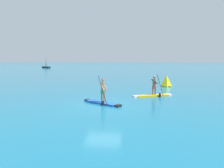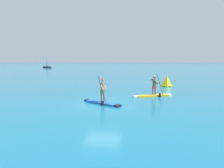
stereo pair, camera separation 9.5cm
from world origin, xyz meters
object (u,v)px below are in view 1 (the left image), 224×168
(paddleboarder_far_right, at_px, (153,92))
(race_marker_buoy, at_px, (166,81))
(paddleboarder_mid_center, at_px, (102,99))
(sailboat_left_horizon, at_px, (46,66))

(paddleboarder_far_right, distance_m, race_marker_buoy, 7.03)
(paddleboarder_mid_center, bearing_deg, sailboat_left_horizon, 151.01)
(paddleboarder_mid_center, bearing_deg, race_marker_buoy, 92.89)
(sailboat_left_horizon, bearing_deg, race_marker_buoy, -19.20)
(race_marker_buoy, relative_size, sailboat_left_horizon, 0.25)
(paddleboarder_mid_center, distance_m, paddleboarder_far_right, 5.07)
(paddleboarder_mid_center, relative_size, paddleboarder_far_right, 0.86)
(paddleboarder_mid_center, height_order, paddleboarder_far_right, paddleboarder_mid_center)
(paddleboarder_far_right, xyz_separation_m, sailboat_left_horizon, (-33.84, 55.06, 0.43))
(race_marker_buoy, bearing_deg, sailboat_left_horizon, 126.65)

